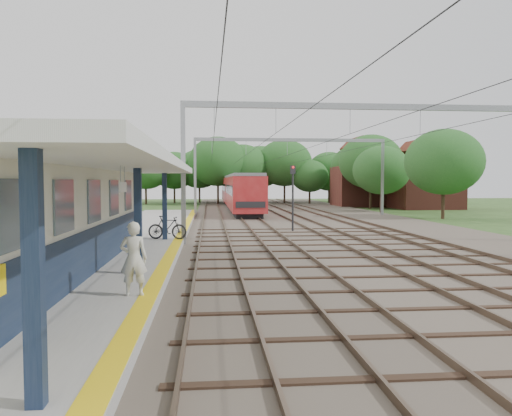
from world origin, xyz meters
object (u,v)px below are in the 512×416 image
bicycle (167,227)px  signal_post (293,191)px  person (134,259)px  train (238,191)px

bicycle → signal_post: bearing=-39.4°
person → train: train is taller
signal_post → bicycle: bearing=-161.0°
bicycle → train: size_ratio=0.05×
bicycle → train: 33.15m
person → signal_post: 19.24m
bicycle → signal_post: 9.42m
bicycle → train: (5.28, 32.71, 1.16)m
person → train: bearing=-95.9°
bicycle → person: bearing=-168.3°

